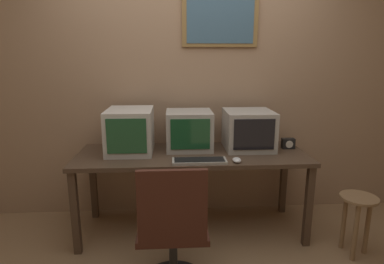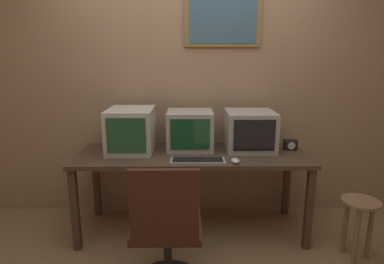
% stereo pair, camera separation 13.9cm
% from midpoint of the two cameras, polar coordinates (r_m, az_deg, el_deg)
% --- Properties ---
extents(wall_back, '(8.00, 0.08, 2.60)m').
position_cam_midpoint_polar(wall_back, '(3.13, 1.26, 8.75)').
color(wall_back, tan).
rests_on(wall_back, ground_plane).
extents(desk, '(1.98, 0.70, 0.73)m').
position_cam_midpoint_polar(desk, '(2.81, 1.42, -5.19)').
color(desk, '#4C3828').
rests_on(desk, ground_plane).
extents(monitor_left, '(0.39, 0.48, 0.38)m').
position_cam_midpoint_polar(monitor_left, '(2.86, -9.39, 0.36)').
color(monitor_left, beige).
rests_on(monitor_left, desk).
extents(monitor_center, '(0.41, 0.39, 0.34)m').
position_cam_midpoint_polar(monitor_center, '(2.89, 1.02, 0.35)').
color(monitor_center, '#B7B2A8').
rests_on(monitor_center, desk).
extents(monitor_right, '(0.42, 0.43, 0.35)m').
position_cam_midpoint_polar(monitor_right, '(2.93, 11.55, 0.28)').
color(monitor_right, '#B7B2A8').
rests_on(monitor_right, desk).
extents(keyboard_main, '(0.43, 0.15, 0.03)m').
position_cam_midpoint_polar(keyboard_main, '(2.55, 2.59, -5.17)').
color(keyboard_main, '#A8A399').
rests_on(keyboard_main, desk).
extents(mouse_near_keyboard, '(0.07, 0.10, 0.04)m').
position_cam_midpoint_polar(mouse_near_keyboard, '(2.56, 9.27, -5.08)').
color(mouse_near_keyboard, silver).
rests_on(mouse_near_keyboard, desk).
extents(desk_clock, '(0.11, 0.07, 0.09)m').
position_cam_midpoint_polar(desk_clock, '(3.03, 18.35, -2.18)').
color(desk_clock, black).
rests_on(desk_clock, desk).
extents(office_chair, '(0.47, 0.47, 0.92)m').
position_cam_midpoint_polar(office_chair, '(2.20, -2.62, -18.29)').
color(office_chair, black).
rests_on(office_chair, ground_plane).
extents(side_stool, '(0.28, 0.28, 0.49)m').
position_cam_midpoint_polar(side_stool, '(2.87, 28.81, -13.21)').
color(side_stool, '#8E6B47').
rests_on(side_stool, ground_plane).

